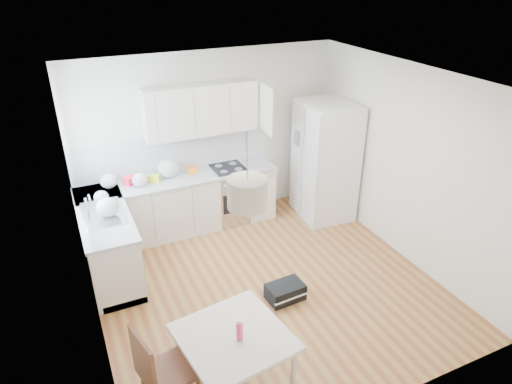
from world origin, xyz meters
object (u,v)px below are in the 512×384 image
dining_table (234,342)px  refrigerator (325,161)px  dining_chair (169,370)px  gym_bag (285,292)px

dining_table → refrigerator: bearing=37.1°
refrigerator → dining_chair: bearing=-136.9°
dining_table → gym_bag: (1.11, 1.04, -0.56)m
dining_table → dining_chair: (-0.62, 0.07, -0.15)m
dining_chair → gym_bag: bearing=16.4°
dining_table → dining_chair: size_ratio=1.03×
refrigerator → dining_chair: refrigerator is taller
refrigerator → dining_table: size_ratio=1.77×
dining_chair → gym_bag: dining_chair is taller
refrigerator → dining_chair: 4.31m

